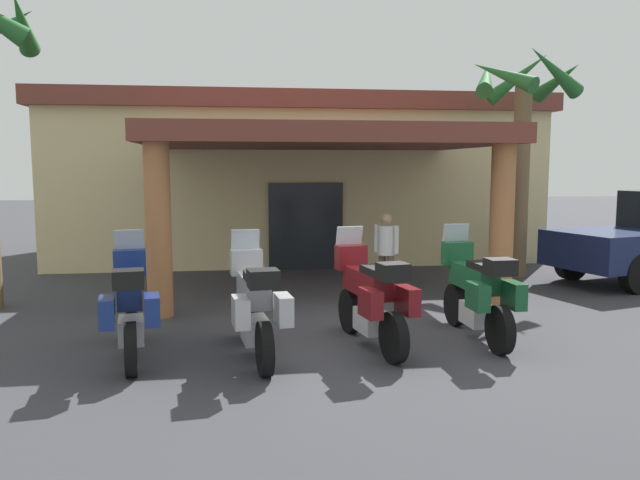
{
  "coord_description": "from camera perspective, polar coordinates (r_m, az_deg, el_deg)",
  "views": [
    {
      "loc": [
        -1.71,
        -9.01,
        2.49
      ],
      "look_at": [
        -0.22,
        1.87,
        1.2
      ],
      "focal_mm": 35.23,
      "sensor_mm": 36.0,
      "label": 1
    }
  ],
  "objects": [
    {
      "name": "palm_tree_near_portico",
      "position": [
        14.77,
        17.9,
        10.69
      ],
      "size": [
        2.37,
        2.36,
        5.18
      ],
      "color": "brown",
      "rests_on": "ground_plane"
    },
    {
      "name": "motorcycle_blue",
      "position": [
        8.53,
        -16.85,
        -5.72
      ],
      "size": [
        0.81,
        2.21,
        1.61
      ],
      "rotation": [
        0.0,
        0.0,
        1.72
      ],
      "color": "black",
      "rests_on": "ground_plane"
    },
    {
      "name": "motorcycle_silver",
      "position": [
        8.24,
        -5.93,
        -5.91
      ],
      "size": [
        0.76,
        2.21,
        1.61
      ],
      "rotation": [
        0.0,
        0.0,
        1.69
      ],
      "color": "black",
      "rests_on": "ground_plane"
    },
    {
      "name": "motorcycle_maroon",
      "position": [
        8.7,
        4.67,
        -5.22
      ],
      "size": [
        0.87,
        2.2,
        1.61
      ],
      "rotation": [
        0.0,
        0.0,
        1.75
      ],
      "color": "black",
      "rests_on": "ground_plane"
    },
    {
      "name": "motel_building",
      "position": [
        17.84,
        -2.32,
        5.78
      ],
      "size": [
        12.93,
        10.93,
        4.31
      ],
      "rotation": [
        0.0,
        0.0,
        0.0
      ],
      "color": "beige",
      "rests_on": "ground_plane"
    },
    {
      "name": "ground_plane",
      "position": [
        9.51,
        2.89,
        -8.5
      ],
      "size": [
        80.0,
        80.0,
        0.0
      ],
      "primitive_type": "plane",
      "color": "#38383D"
    },
    {
      "name": "motorcycle_green",
      "position": [
        9.34,
        14.1,
        -4.57
      ],
      "size": [
        0.72,
        2.21,
        1.61
      ],
      "rotation": [
        0.0,
        0.0,
        1.61
      ],
      "color": "black",
      "rests_on": "ground_plane"
    },
    {
      "name": "pedestrian",
      "position": [
        12.11,
        6.05,
        -0.76
      ],
      "size": [
        0.41,
        0.4,
        1.61
      ],
      "rotation": [
        0.0,
        0.0,
        3.95
      ],
      "color": "brown",
      "rests_on": "ground_plane"
    }
  ]
}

